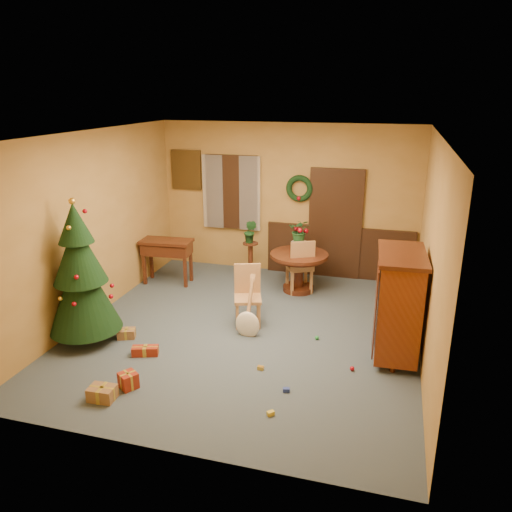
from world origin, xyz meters
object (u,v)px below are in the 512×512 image
(christmas_tree, at_px, (81,276))
(writing_desk, at_px, (167,251))
(chair_near, at_px, (248,293))
(sideboard, at_px, (398,302))
(dining_table, at_px, (299,265))

(christmas_tree, height_order, writing_desk, christmas_tree)
(chair_near, height_order, sideboard, sideboard)
(writing_desk, distance_m, sideboard, 4.47)
(chair_near, relative_size, writing_desk, 0.96)
(writing_desk, bearing_deg, dining_table, 6.00)
(dining_table, height_order, sideboard, sideboard)
(dining_table, distance_m, sideboard, 2.58)
(chair_near, relative_size, sideboard, 0.64)
(writing_desk, bearing_deg, christmas_tree, -93.65)
(christmas_tree, height_order, sideboard, christmas_tree)
(dining_table, height_order, chair_near, chair_near)
(dining_table, relative_size, sideboard, 0.70)
(dining_table, xyz_separation_m, writing_desk, (-2.44, -0.26, 0.13))
(chair_near, xyz_separation_m, writing_desk, (-1.93, 1.24, 0.13))
(dining_table, bearing_deg, sideboard, -48.27)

